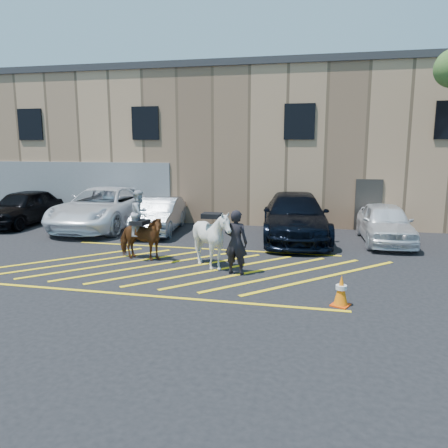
% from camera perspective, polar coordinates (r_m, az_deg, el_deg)
% --- Properties ---
extents(ground, '(90.00, 90.00, 0.00)m').
position_cam_1_polar(ground, '(13.45, -5.21, -5.41)').
color(ground, black).
rests_on(ground, ground).
extents(car_black_suv, '(1.95, 4.74, 1.61)m').
position_cam_1_polar(car_black_suv, '(22.00, -24.72, 1.99)').
color(car_black_suv, black).
rests_on(car_black_suv, ground).
extents(car_white_pickup, '(3.12, 6.44, 1.76)m').
position_cam_1_polar(car_white_pickup, '(20.04, -15.48, 2.06)').
color(car_white_pickup, white).
rests_on(car_white_pickup, ground).
extents(car_silver_sedan, '(2.04, 4.49, 1.43)m').
position_cam_1_polar(car_silver_sedan, '(18.52, -8.45, 1.15)').
color(car_silver_sedan, '#9BA0A9').
rests_on(car_silver_sedan, ground).
extents(car_blue_suv, '(3.11, 6.25, 1.74)m').
position_cam_1_polar(car_blue_suv, '(17.23, 9.26, 0.97)').
color(car_blue_suv, black).
rests_on(car_blue_suv, ground).
extents(car_white_suv, '(1.95, 4.42, 1.48)m').
position_cam_1_polar(car_white_suv, '(17.44, 20.30, 0.12)').
color(car_white_suv, white).
rests_on(car_white_suv, ground).
extents(handler, '(0.73, 0.54, 1.85)m').
position_cam_1_polar(handler, '(12.31, 1.57, -2.41)').
color(handler, black).
rests_on(handler, ground).
extents(warehouse, '(32.42, 10.20, 7.30)m').
position_cam_1_polar(warehouse, '(24.64, 3.21, 10.37)').
color(warehouse, tan).
rests_on(warehouse, ground).
extents(hatching_zone, '(12.60, 5.12, 0.01)m').
position_cam_1_polar(hatching_zone, '(13.18, -5.61, -5.72)').
color(hatching_zone, yellow).
rests_on(hatching_zone, ground).
extents(mounted_bay, '(1.77, 0.96, 2.24)m').
position_cam_1_polar(mounted_bay, '(14.08, -10.86, -1.04)').
color(mounted_bay, '#5C3615').
rests_on(mounted_bay, ground).
extents(saddled_white, '(1.48, 1.66, 1.79)m').
position_cam_1_polar(saddled_white, '(12.87, -1.59, -1.94)').
color(saddled_white, silver).
rests_on(saddled_white, ground).
extents(traffic_cone, '(0.50, 0.50, 0.73)m').
position_cam_1_polar(traffic_cone, '(10.41, 15.05, -8.38)').
color(traffic_cone, '#E24009').
rests_on(traffic_cone, ground).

